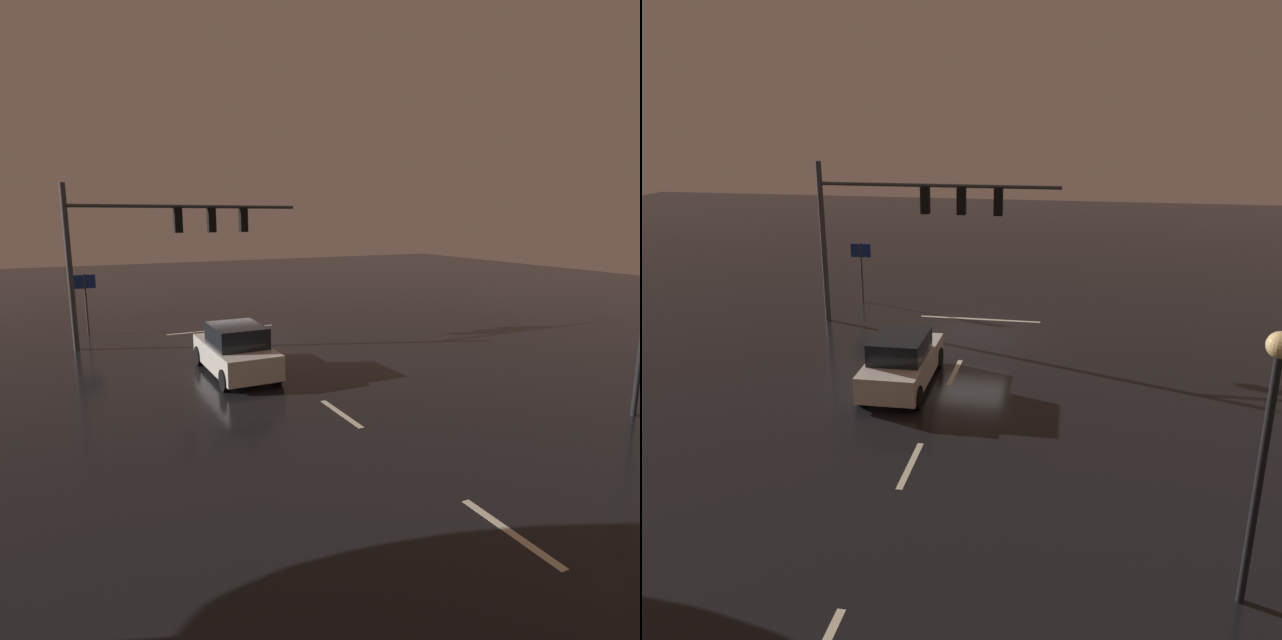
# 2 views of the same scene
# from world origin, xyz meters

# --- Properties ---
(ground_plane) EXTENTS (80.00, 80.00, 0.00)m
(ground_plane) POSITION_xyz_m (0.00, 0.00, 0.00)
(ground_plane) COLOR black
(traffic_signal_assembly) EXTENTS (9.44, 0.47, 6.43)m
(traffic_signal_assembly) POSITION_xyz_m (2.68, -0.65, 4.52)
(traffic_signal_assembly) COLOR #383A3D
(traffic_signal_assembly) RESTS_ON ground_plane
(lane_dash_far) EXTENTS (0.16, 2.20, 0.01)m
(lane_dash_far) POSITION_xyz_m (0.00, 4.00, 0.00)
(lane_dash_far) COLOR beige
(lane_dash_far) RESTS_ON ground_plane
(lane_dash_mid) EXTENTS (0.16, 2.20, 0.01)m
(lane_dash_mid) POSITION_xyz_m (0.00, 10.00, 0.00)
(lane_dash_mid) COLOR beige
(lane_dash_mid) RESTS_ON ground_plane
(lane_dash_near) EXTENTS (0.16, 2.20, 0.01)m
(lane_dash_near) POSITION_xyz_m (0.00, 16.00, 0.00)
(lane_dash_near) COLOR beige
(lane_dash_near) RESTS_ON ground_plane
(stop_bar) EXTENTS (5.00, 0.16, 0.01)m
(stop_bar) POSITION_xyz_m (0.00, -1.84, 0.00)
(stop_bar) COLOR beige
(stop_bar) RESTS_ON ground_plane
(car_approaching) EXTENTS (1.93, 4.38, 1.70)m
(car_approaching) POSITION_xyz_m (1.45, 5.28, 0.80)
(car_approaching) COLOR silver
(car_approaching) RESTS_ON ground_plane
(route_sign) EXTENTS (0.90, 0.09, 2.72)m
(route_sign) POSITION_xyz_m (5.61, -3.49, 1.96)
(route_sign) COLOR #383A3D
(route_sign) RESTS_ON ground_plane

